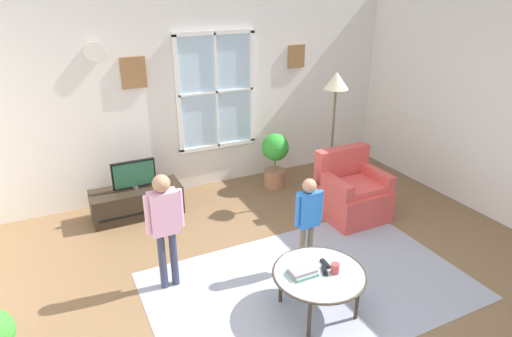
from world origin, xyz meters
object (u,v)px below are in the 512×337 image
(floor_lamp, at_px, (336,94))
(tv_stand, at_px, (137,202))
(armchair, at_px, (352,193))
(cup, at_px, (335,268))
(person_blue_shirt, at_px, (308,214))
(remote_near_books, at_px, (325,264))
(television, at_px, (134,174))
(person_pink_shirt, at_px, (165,219))
(book_stack, at_px, (303,272))
(remote_near_cup, at_px, (324,270))
(coffee_table, at_px, (319,275))
(potted_plant_by_window, at_px, (275,156))

(floor_lamp, bearing_deg, tv_stand, 164.24)
(armchair, xyz_separation_m, floor_lamp, (0.02, 0.53, 1.18))
(cup, xyz_separation_m, person_blue_shirt, (0.12, 0.66, 0.19))
(remote_near_books, distance_m, floor_lamp, 2.47)
(television, xyz_separation_m, person_pink_shirt, (-0.03, -1.63, 0.19))
(remote_near_books, relative_size, person_pink_shirt, 0.11)
(tv_stand, bearing_deg, armchair, -26.39)
(book_stack, distance_m, cup, 0.30)
(remote_near_cup, relative_size, person_pink_shirt, 0.11)
(cup, height_order, remote_near_books, cup)
(remote_near_books, xyz_separation_m, person_blue_shirt, (0.13, 0.52, 0.23))
(armchair, xyz_separation_m, remote_near_cup, (-1.35, -1.35, 0.11))
(tv_stand, xyz_separation_m, person_pink_shirt, (-0.03, -1.63, 0.58))
(remote_near_cup, bearing_deg, person_blue_shirt, 72.43)
(coffee_table, xyz_separation_m, person_blue_shirt, (0.25, 0.60, 0.26))
(armchair, bearing_deg, remote_near_books, -135.37)
(coffee_table, distance_m, book_stack, 0.16)
(cup, distance_m, potted_plant_by_window, 2.77)
(person_pink_shirt, xyz_separation_m, person_blue_shirt, (1.39, -0.36, -0.11))
(television, xyz_separation_m, person_blue_shirt, (1.36, -1.99, 0.08))
(person_pink_shirt, bearing_deg, television, 89.04)
(coffee_table, xyz_separation_m, remote_near_books, (0.12, 0.08, 0.03))
(television, bearing_deg, person_pink_shirt, -90.96)
(tv_stand, relative_size, potted_plant_by_window, 1.39)
(tv_stand, distance_m, armchair, 2.81)
(television, bearing_deg, book_stack, -69.17)
(book_stack, bearing_deg, person_pink_shirt, 137.45)
(television, height_order, potted_plant_by_window, potted_plant_by_window)
(tv_stand, height_order, person_blue_shirt, person_blue_shirt)
(coffee_table, relative_size, book_stack, 3.70)
(cup, bearing_deg, television, 115.03)
(cup, bearing_deg, person_blue_shirt, 79.75)
(tv_stand, height_order, armchair, armchair)
(cup, bearing_deg, remote_near_cup, 139.04)
(cup, xyz_separation_m, remote_near_books, (-0.01, 0.14, -0.04))
(tv_stand, distance_m, floor_lamp, 2.95)
(book_stack, height_order, cup, cup)
(television, distance_m, person_pink_shirt, 1.64)
(coffee_table, distance_m, person_blue_shirt, 0.70)
(person_pink_shirt, xyz_separation_m, floor_lamp, (2.57, 0.91, 0.74))
(tv_stand, relative_size, remote_near_cup, 8.20)
(remote_near_cup, height_order, person_pink_shirt, person_pink_shirt)
(book_stack, bearing_deg, remote_near_books, 6.23)
(television, distance_m, person_blue_shirt, 2.41)
(television, bearing_deg, armchair, -26.34)
(television, bearing_deg, remote_near_books, -63.85)
(armchair, xyz_separation_m, book_stack, (-1.55, -1.30, 0.12))
(book_stack, distance_m, potted_plant_by_window, 2.76)
(armchair, bearing_deg, cup, -132.19)
(television, xyz_separation_m, floor_lamp, (2.54, -0.71, 0.92))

